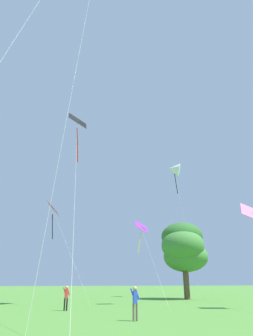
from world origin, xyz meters
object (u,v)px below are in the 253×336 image
object	(u,v)px
kite_red_high	(53,214)
person_near_tree	(135,300)
kite_black_large	(78,130)
person_foreground_watcher	(66,296)
kite_white_distant	(174,169)
tree_right_cluster	(183,247)
kite_purple_streamer	(141,231)

from	to	relation	value
kite_red_high	person_near_tree	bearing A→B (deg)	-73.92
kite_black_large	person_foreground_watcher	size ratio (longest dim) A/B	9.17
kite_white_distant	tree_right_cluster	size ratio (longest dim) A/B	2.11
kite_black_large	tree_right_cluster	bearing A→B (deg)	40.89
person_foreground_watcher	kite_white_distant	bearing A→B (deg)	42.23
kite_red_high	kite_black_large	bearing A→B (deg)	-84.17
kite_purple_streamer	kite_white_distant	world-z (taller)	kite_white_distant
kite_purple_streamer	person_foreground_watcher	bearing A→B (deg)	-151.92
person_near_tree	tree_right_cluster	world-z (taller)	tree_right_cluster
kite_black_large	tree_right_cluster	size ratio (longest dim) A/B	1.63
person_near_tree	tree_right_cluster	distance (m)	21.87
kite_white_distant	tree_right_cluster	distance (m)	12.11
kite_purple_streamer	kite_white_distant	bearing A→B (deg)	49.77
kite_purple_streamer	kite_red_high	world-z (taller)	kite_red_high
kite_red_high	tree_right_cluster	distance (m)	16.58
kite_purple_streamer	person_near_tree	xyz separation A→B (m)	(-4.10, -10.34, -5.16)
kite_white_distant	person_near_tree	xyz separation A→B (m)	(-13.30, -21.21, -16.29)
kite_white_distant	person_foreground_watcher	bearing A→B (deg)	-137.77
kite_purple_streamer	person_near_tree	distance (m)	12.27
kite_black_large	kite_purple_streamer	distance (m)	10.98
kite_purple_streamer	kite_red_high	size ratio (longest dim) A/B	0.80
kite_purple_streamer	person_near_tree	size ratio (longest dim) A/B	4.58
kite_purple_streamer	person_foreground_watcher	size ratio (longest dim) A/B	4.66
kite_black_large	kite_white_distant	distance (m)	23.60
kite_white_distant	tree_right_cluster	xyz separation A→B (m)	(-1.25, -3.60, -11.49)
kite_purple_streamer	tree_right_cluster	bearing A→B (deg)	42.47
person_foreground_watcher	tree_right_cluster	xyz separation A→B (m)	(14.68, 10.87, 4.81)
kite_black_large	kite_purple_streamer	xyz separation A→B (m)	(6.97, 5.64, -6.34)
kite_purple_streamer	person_foreground_watcher	xyz separation A→B (m)	(-6.74, -3.60, -5.18)
tree_right_cluster	kite_white_distant	bearing A→B (deg)	70.85
person_foreground_watcher	person_near_tree	bearing A→B (deg)	-68.64
kite_white_distant	kite_red_high	distance (m)	21.18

